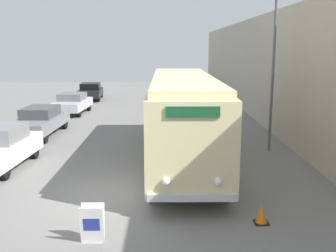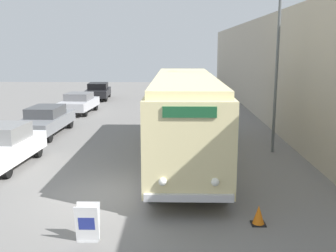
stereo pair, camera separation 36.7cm
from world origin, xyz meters
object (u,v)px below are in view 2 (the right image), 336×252
object	(u,v)px
vintage_bus	(185,113)
parked_car_distant	(98,91)
parked_car_near	(4,146)
traffic_cone	(259,215)
parked_car_mid	(46,120)
sign_board	(87,223)
streetlamp	(278,37)
parked_car_far	(79,103)

from	to	relation	value
vintage_bus	parked_car_distant	size ratio (longest dim) A/B	2.56
parked_car_near	traffic_cone	world-z (taller)	parked_car_near
vintage_bus	parked_car_near	bearing A→B (deg)	-170.73
parked_car_mid	sign_board	bearing A→B (deg)	-65.81
vintage_bus	streetlamp	world-z (taller)	streetlamp
vintage_bus	parked_car_near	world-z (taller)	vintage_bus
streetlamp	parked_car_far	distance (m)	15.35
parked_car_near	parked_car_distant	bearing A→B (deg)	94.27
parked_car_near	parked_car_distant	world-z (taller)	parked_car_near
parked_car_mid	parked_car_far	distance (m)	6.76
parked_car_far	parked_car_distant	xyz separation A→B (m)	(-0.13, 7.35, -0.00)
parked_car_far	parked_car_distant	size ratio (longest dim) A/B	0.92
sign_board	parked_car_mid	world-z (taller)	parked_car_mid
vintage_bus	parked_car_mid	distance (m)	8.46
streetlamp	parked_car_far	world-z (taller)	streetlamp
traffic_cone	parked_car_near	bearing A→B (deg)	150.61
vintage_bus	sign_board	xyz separation A→B (m)	(-2.38, -6.95, -1.44)
parked_car_mid	vintage_bus	bearing A→B (deg)	-30.40
parked_car_near	traffic_cone	size ratio (longest dim) A/B	8.07
traffic_cone	parked_car_mid	bearing A→B (deg)	130.37
streetlamp	parked_car_distant	size ratio (longest dim) A/B	1.71
parked_car_mid	traffic_cone	world-z (taller)	parked_car_mid
parked_car_near	parked_car_distant	distance (m)	19.69
parked_car_distant	traffic_cone	bearing A→B (deg)	-74.34
parked_car_near	parked_car_far	distance (m)	12.33
parked_car_near	sign_board	bearing A→B (deg)	-49.14
sign_board	parked_car_distant	distance (m)	25.96
parked_car_mid	streetlamp	bearing A→B (deg)	-14.92
sign_board	parked_car_far	bearing A→B (deg)	104.33
streetlamp	parked_car_far	bearing A→B (deg)	137.28
sign_board	parked_car_mid	size ratio (longest dim) A/B	0.19
vintage_bus	traffic_cone	world-z (taller)	vintage_bus
streetlamp	parked_car_distant	bearing A→B (deg)	122.30
parked_car_near	parked_car_mid	bearing A→B (deg)	95.95
vintage_bus	parked_car_far	xyz separation A→B (m)	(-7.02, 11.22, -1.16)
parked_car_far	streetlamp	bearing A→B (deg)	-39.24
vintage_bus	sign_board	size ratio (longest dim) A/B	12.59
parked_car_mid	traffic_cone	distance (m)	13.71
parked_car_near	parked_car_far	world-z (taller)	parked_car_near
vintage_bus	parked_car_far	bearing A→B (deg)	122.05
streetlamp	traffic_cone	distance (m)	8.77
traffic_cone	streetlamp	bearing A→B (deg)	73.92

